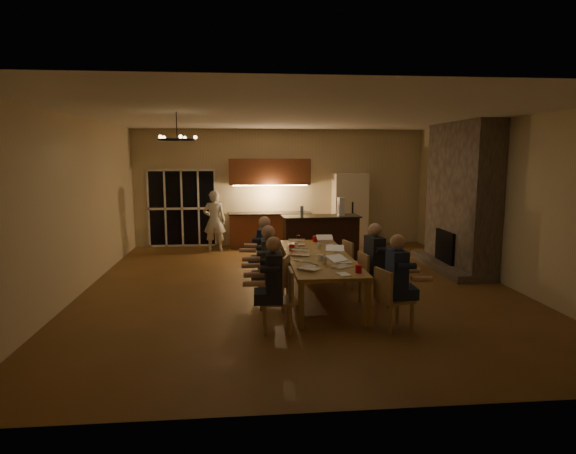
# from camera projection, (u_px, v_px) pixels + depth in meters

# --- Properties ---
(floor) EXTENTS (9.00, 9.00, 0.00)m
(floor) POSITION_uv_depth(u_px,v_px,m) (299.00, 287.00, 9.17)
(floor) COLOR brown
(floor) RESTS_ON ground
(back_wall) EXTENTS (8.00, 0.04, 3.20)m
(back_wall) POSITION_uv_depth(u_px,v_px,m) (280.00, 188.00, 13.38)
(back_wall) COLOR tan
(back_wall) RESTS_ON ground
(left_wall) EXTENTS (0.04, 9.00, 3.20)m
(left_wall) POSITION_uv_depth(u_px,v_px,m) (75.00, 206.00, 8.56)
(left_wall) COLOR tan
(left_wall) RESTS_ON ground
(right_wall) EXTENTS (0.04, 9.00, 3.20)m
(right_wall) POSITION_uv_depth(u_px,v_px,m) (505.00, 202.00, 9.31)
(right_wall) COLOR tan
(right_wall) RESTS_ON ground
(ceiling) EXTENTS (8.00, 9.00, 0.04)m
(ceiling) POSITION_uv_depth(u_px,v_px,m) (300.00, 115.00, 8.69)
(ceiling) COLOR white
(ceiling) RESTS_ON back_wall
(french_doors) EXTENTS (1.86, 0.08, 2.10)m
(french_doors) POSITION_uv_depth(u_px,v_px,m) (182.00, 209.00, 13.16)
(french_doors) COLOR black
(french_doors) RESTS_ON ground
(fireplace) EXTENTS (0.58, 2.50, 3.20)m
(fireplace) POSITION_uv_depth(u_px,v_px,m) (461.00, 197.00, 10.46)
(fireplace) COLOR #675D51
(fireplace) RESTS_ON ground
(kitchenette) EXTENTS (2.24, 0.68, 2.40)m
(kitchenette) POSITION_uv_depth(u_px,v_px,m) (270.00, 203.00, 13.10)
(kitchenette) COLOR brown
(kitchenette) RESTS_ON ground
(refrigerator) EXTENTS (0.90, 0.68, 2.00)m
(refrigerator) POSITION_uv_depth(u_px,v_px,m) (350.00, 210.00, 13.29)
(refrigerator) COLOR #EDE4C7
(refrigerator) RESTS_ON ground
(dining_table) EXTENTS (1.10, 3.21, 0.75)m
(dining_table) POSITION_uv_depth(u_px,v_px,m) (318.00, 276.00, 8.49)
(dining_table) COLOR #A27940
(dining_table) RESTS_ON ground
(bar_island) EXTENTS (1.86, 0.75, 1.08)m
(bar_island) POSITION_uv_depth(u_px,v_px,m) (320.00, 238.00, 11.44)
(bar_island) COLOR black
(bar_island) RESTS_ON ground
(chair_left_near) EXTENTS (0.44, 0.44, 0.89)m
(chair_left_near) POSITION_uv_depth(u_px,v_px,m) (277.00, 300.00, 6.87)
(chair_left_near) COLOR #A78653
(chair_left_near) RESTS_ON ground
(chair_left_mid) EXTENTS (0.56, 0.56, 0.89)m
(chair_left_mid) POSITION_uv_depth(u_px,v_px,m) (274.00, 282.00, 7.85)
(chair_left_mid) COLOR #A78653
(chair_left_mid) RESTS_ON ground
(chair_left_far) EXTENTS (0.47, 0.47, 0.89)m
(chair_left_far) POSITION_uv_depth(u_px,v_px,m) (270.00, 265.00, 9.04)
(chair_left_far) COLOR #A78653
(chair_left_far) RESTS_ON ground
(chair_right_near) EXTENTS (0.55, 0.55, 0.89)m
(chair_right_near) POSITION_uv_depth(u_px,v_px,m) (394.00, 299.00, 6.94)
(chair_right_near) COLOR #A78653
(chair_right_near) RESTS_ON ground
(chair_right_mid) EXTENTS (0.49, 0.49, 0.89)m
(chair_right_mid) POSITION_uv_depth(u_px,v_px,m) (374.00, 279.00, 8.05)
(chair_right_mid) COLOR #A78653
(chair_right_mid) RESTS_ON ground
(chair_right_far) EXTENTS (0.53, 0.53, 0.89)m
(chair_right_far) POSITION_uv_depth(u_px,v_px,m) (357.00, 264.00, 9.17)
(chair_right_far) COLOR #A78653
(chair_right_far) RESTS_ON ground
(person_left_near) EXTENTS (0.62, 0.62, 1.38)m
(person_left_near) POSITION_uv_depth(u_px,v_px,m) (274.00, 285.00, 6.75)
(person_left_near) COLOR #202229
(person_left_near) RESTS_ON ground
(person_right_near) EXTENTS (0.60, 0.60, 1.38)m
(person_right_near) POSITION_uv_depth(u_px,v_px,m) (396.00, 281.00, 6.95)
(person_right_near) COLOR #1B2244
(person_right_near) RESTS_ON ground
(person_left_mid) EXTENTS (0.61, 0.61, 1.38)m
(person_left_mid) POSITION_uv_depth(u_px,v_px,m) (268.00, 267.00, 7.82)
(person_left_mid) COLOR #3B4146
(person_left_mid) RESTS_ON ground
(person_right_mid) EXTENTS (0.68, 0.68, 1.38)m
(person_right_mid) POSITION_uv_depth(u_px,v_px,m) (374.00, 264.00, 8.08)
(person_right_mid) COLOR #202229
(person_right_mid) RESTS_ON ground
(person_left_far) EXTENTS (0.70, 0.70, 1.38)m
(person_left_far) POSITION_uv_depth(u_px,v_px,m) (265.00, 253.00, 8.97)
(person_left_far) COLOR #1B2244
(person_left_far) RESTS_ON ground
(standing_person) EXTENTS (0.61, 0.43, 1.59)m
(standing_person) POSITION_uv_depth(u_px,v_px,m) (214.00, 221.00, 12.57)
(standing_person) COLOR silver
(standing_person) RESTS_ON ground
(chandelier) EXTENTS (0.63, 0.63, 0.03)m
(chandelier) POSITION_uv_depth(u_px,v_px,m) (177.00, 140.00, 7.96)
(chandelier) COLOR black
(chandelier) RESTS_ON ceiling
(laptop_a) EXTENTS (0.42, 0.42, 0.23)m
(laptop_a) POSITION_uv_depth(u_px,v_px,m) (309.00, 262.00, 7.41)
(laptop_a) COLOR silver
(laptop_a) RESTS_ON dining_table
(laptop_b) EXTENTS (0.42, 0.41, 0.23)m
(laptop_b) POSITION_uv_depth(u_px,v_px,m) (342.00, 260.00, 7.56)
(laptop_b) COLOR silver
(laptop_b) RESTS_ON dining_table
(laptop_c) EXTENTS (0.39, 0.36, 0.23)m
(laptop_c) POSITION_uv_depth(u_px,v_px,m) (301.00, 249.00, 8.47)
(laptop_c) COLOR silver
(laptop_c) RESTS_ON dining_table
(laptop_d) EXTENTS (0.36, 0.33, 0.23)m
(laptop_d) POSITION_uv_depth(u_px,v_px,m) (335.00, 250.00, 8.37)
(laptop_d) COLOR silver
(laptop_d) RESTS_ON dining_table
(laptop_e) EXTENTS (0.35, 0.31, 0.23)m
(laptop_e) POSITION_uv_depth(u_px,v_px,m) (297.00, 239.00, 9.41)
(laptop_e) COLOR silver
(laptop_e) RESTS_ON dining_table
(laptop_f) EXTENTS (0.33, 0.29, 0.23)m
(laptop_f) POSITION_uv_depth(u_px,v_px,m) (325.00, 239.00, 9.47)
(laptop_f) COLOR silver
(laptop_f) RESTS_ON dining_table
(mug_front) EXTENTS (0.09, 0.09, 0.10)m
(mug_front) POSITION_uv_depth(u_px,v_px,m) (320.00, 258.00, 8.03)
(mug_front) COLOR silver
(mug_front) RESTS_ON dining_table
(mug_mid) EXTENTS (0.08, 0.08, 0.10)m
(mug_mid) POSITION_uv_depth(u_px,v_px,m) (319.00, 246.00, 9.05)
(mug_mid) COLOR silver
(mug_mid) RESTS_ON dining_table
(mug_back) EXTENTS (0.07, 0.07, 0.10)m
(mug_back) POSITION_uv_depth(u_px,v_px,m) (297.00, 245.00, 9.13)
(mug_back) COLOR silver
(mug_back) RESTS_ON dining_table
(redcup_near) EXTENTS (0.10, 0.10, 0.12)m
(redcup_near) POSITION_uv_depth(u_px,v_px,m) (359.00, 269.00, 7.19)
(redcup_near) COLOR red
(redcup_near) RESTS_ON dining_table
(redcup_mid) EXTENTS (0.10, 0.10, 0.12)m
(redcup_mid) POSITION_uv_depth(u_px,v_px,m) (292.00, 248.00, 8.86)
(redcup_mid) COLOR red
(redcup_mid) RESTS_ON dining_table
(redcup_far) EXTENTS (0.10, 0.10, 0.12)m
(redcup_far) POSITION_uv_depth(u_px,v_px,m) (315.00, 239.00, 9.79)
(redcup_far) COLOR red
(redcup_far) RESTS_ON dining_table
(can_silver) EXTENTS (0.07, 0.07, 0.12)m
(can_silver) POSITION_uv_depth(u_px,v_px,m) (325.00, 261.00, 7.75)
(can_silver) COLOR #B2B2B7
(can_silver) RESTS_ON dining_table
(can_cola) EXTENTS (0.07, 0.07, 0.12)m
(can_cola) POSITION_uv_depth(u_px,v_px,m) (299.00, 238.00, 9.84)
(can_cola) COLOR #3F0F0C
(can_cola) RESTS_ON dining_table
(can_right) EXTENTS (0.07, 0.07, 0.12)m
(can_right) POSITION_uv_depth(u_px,v_px,m) (335.00, 249.00, 8.74)
(can_right) COLOR #B2B2B7
(can_right) RESTS_ON dining_table
(plate_near) EXTENTS (0.26, 0.26, 0.02)m
(plate_near) POSITION_uv_depth(u_px,v_px,m) (344.00, 262.00, 7.87)
(plate_near) COLOR silver
(plate_near) RESTS_ON dining_table
(plate_left) EXTENTS (0.23, 0.23, 0.02)m
(plate_left) POSITION_uv_depth(u_px,v_px,m) (309.00, 267.00, 7.55)
(plate_left) COLOR silver
(plate_left) RESTS_ON dining_table
(plate_far) EXTENTS (0.24, 0.24, 0.02)m
(plate_far) POSITION_uv_depth(u_px,v_px,m) (334.00, 246.00, 9.27)
(plate_far) COLOR silver
(plate_far) RESTS_ON dining_table
(notepad) EXTENTS (0.22, 0.26, 0.01)m
(notepad) POSITION_uv_depth(u_px,v_px,m) (344.00, 274.00, 7.07)
(notepad) COLOR white
(notepad) RESTS_ON dining_table
(bar_bottle) EXTENTS (0.08, 0.08, 0.24)m
(bar_bottle) POSITION_uv_depth(u_px,v_px,m) (302.00, 211.00, 11.24)
(bar_bottle) COLOR #99999E
(bar_bottle) RESTS_ON bar_island
(bar_blender) EXTENTS (0.17, 0.17, 0.43)m
(bar_blender) POSITION_uv_depth(u_px,v_px,m) (341.00, 207.00, 11.32)
(bar_blender) COLOR silver
(bar_blender) RESTS_ON bar_island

